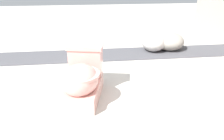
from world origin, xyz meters
name	(u,v)px	position (x,y,z in m)	size (l,w,h in m)	color
ground_plane	(61,103)	(0.00, 0.00, 0.00)	(14.00, 14.00, 0.00)	beige
gravel_strip	(101,55)	(-1.31, 0.50, 0.01)	(0.56, 8.00, 0.01)	#4C4C51
toilet	(82,79)	(-0.07, 0.22, 0.22)	(0.69, 0.50, 0.52)	#E09E93
boulder_near	(169,41)	(-1.44, 1.64, 0.15)	(0.48, 0.47, 0.29)	gray
boulder_far	(154,41)	(-1.44, 1.37, 0.15)	(0.51, 0.40, 0.30)	#B7B2AD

